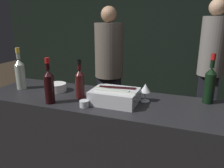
{
  "coord_description": "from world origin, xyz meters",
  "views": [
    {
      "loc": [
        0.56,
        -1.17,
        1.56
      ],
      "look_at": [
        0.0,
        0.32,
        1.08
      ],
      "focal_mm": 35.0,
      "sensor_mm": 36.0,
      "label": 1
    }
  ],
  "objects_px": {
    "bowl_white": "(57,87)",
    "candle_votive": "(84,104)",
    "rose_wine_bottle": "(20,72)",
    "person_blond_tee": "(211,61)",
    "ice_bin_with_bottles": "(115,95)",
    "red_wine_bottle_burgundy": "(210,84)",
    "wine_glass": "(145,89)",
    "red_wine_bottle_black_foil": "(80,82)",
    "red_wine_bottle_tall": "(49,85)",
    "person_in_hoodie": "(109,65)"
  },
  "relations": [
    {
      "from": "red_wine_bottle_tall",
      "to": "person_blond_tee",
      "type": "bearing_deg",
      "value": 57.58
    },
    {
      "from": "person_in_hoodie",
      "to": "ice_bin_with_bottles",
      "type": "bearing_deg",
      "value": 101.78
    },
    {
      "from": "candle_votive",
      "to": "red_wine_bottle_black_foil",
      "type": "relative_size",
      "value": 0.22
    },
    {
      "from": "bowl_white",
      "to": "red_wine_bottle_tall",
      "type": "relative_size",
      "value": 0.48
    },
    {
      "from": "rose_wine_bottle",
      "to": "red_wine_bottle_tall",
      "type": "distance_m",
      "value": 0.5
    },
    {
      "from": "bowl_white",
      "to": "candle_votive",
      "type": "xyz_separation_m",
      "value": [
        0.39,
        -0.24,
        -0.01
      ]
    },
    {
      "from": "rose_wine_bottle",
      "to": "red_wine_bottle_black_foil",
      "type": "height_order",
      "value": "rose_wine_bottle"
    },
    {
      "from": "wine_glass",
      "to": "red_wine_bottle_tall",
      "type": "relative_size",
      "value": 0.4
    },
    {
      "from": "red_wine_bottle_burgundy",
      "to": "person_in_hoodie",
      "type": "distance_m",
      "value": 1.65
    },
    {
      "from": "rose_wine_bottle",
      "to": "red_wine_bottle_burgundy",
      "type": "xyz_separation_m",
      "value": [
        1.54,
        0.2,
        0.0
      ]
    },
    {
      "from": "candle_votive",
      "to": "person_blond_tee",
      "type": "height_order",
      "value": "person_blond_tee"
    },
    {
      "from": "bowl_white",
      "to": "red_wine_bottle_tall",
      "type": "bearing_deg",
      "value": -65.56
    },
    {
      "from": "red_wine_bottle_burgundy",
      "to": "person_blond_tee",
      "type": "height_order",
      "value": "person_blond_tee"
    },
    {
      "from": "candle_votive",
      "to": "person_blond_tee",
      "type": "bearing_deg",
      "value": 63.62
    },
    {
      "from": "candle_votive",
      "to": "person_in_hoodie",
      "type": "bearing_deg",
      "value": 104.53
    },
    {
      "from": "red_wine_bottle_tall",
      "to": "bowl_white",
      "type": "bearing_deg",
      "value": 114.44
    },
    {
      "from": "bowl_white",
      "to": "candle_votive",
      "type": "distance_m",
      "value": 0.46
    },
    {
      "from": "ice_bin_with_bottles",
      "to": "red_wine_bottle_black_foil",
      "type": "relative_size",
      "value": 1.12
    },
    {
      "from": "ice_bin_with_bottles",
      "to": "wine_glass",
      "type": "relative_size",
      "value": 2.5
    },
    {
      "from": "candle_votive",
      "to": "person_blond_tee",
      "type": "xyz_separation_m",
      "value": [
        0.92,
        1.85,
        0.04
      ]
    },
    {
      "from": "ice_bin_with_bottles",
      "to": "candle_votive",
      "type": "xyz_separation_m",
      "value": [
        -0.18,
        -0.15,
        -0.03
      ]
    },
    {
      "from": "bowl_white",
      "to": "red_wine_bottle_tall",
      "type": "xyz_separation_m",
      "value": [
        0.12,
        -0.26,
        0.1
      ]
    },
    {
      "from": "wine_glass",
      "to": "red_wine_bottle_tall",
      "type": "height_order",
      "value": "red_wine_bottle_tall"
    },
    {
      "from": "bowl_white",
      "to": "red_wine_bottle_burgundy",
      "type": "bearing_deg",
      "value": 7.09
    },
    {
      "from": "ice_bin_with_bottles",
      "to": "bowl_white",
      "type": "bearing_deg",
      "value": 170.63
    },
    {
      "from": "rose_wine_bottle",
      "to": "person_blond_tee",
      "type": "distance_m",
      "value": 2.34
    },
    {
      "from": "person_in_hoodie",
      "to": "person_blond_tee",
      "type": "relative_size",
      "value": 0.95
    },
    {
      "from": "ice_bin_with_bottles",
      "to": "red_wine_bottle_black_foil",
      "type": "xyz_separation_m",
      "value": [
        -0.29,
        0.01,
        0.07
      ]
    },
    {
      "from": "ice_bin_with_bottles",
      "to": "person_blond_tee",
      "type": "distance_m",
      "value": 1.86
    },
    {
      "from": "candle_votive",
      "to": "red_wine_bottle_tall",
      "type": "bearing_deg",
      "value": -175.97
    },
    {
      "from": "person_in_hoodie",
      "to": "person_blond_tee",
      "type": "distance_m",
      "value": 1.36
    },
    {
      "from": "rose_wine_bottle",
      "to": "red_wine_bottle_tall",
      "type": "bearing_deg",
      "value": -24.85
    },
    {
      "from": "wine_glass",
      "to": "red_wine_bottle_burgundy",
      "type": "distance_m",
      "value": 0.46
    },
    {
      "from": "ice_bin_with_bottles",
      "to": "person_in_hoodie",
      "type": "xyz_separation_m",
      "value": [
        -0.56,
        1.35,
        -0.06
      ]
    },
    {
      "from": "wine_glass",
      "to": "person_in_hoodie",
      "type": "distance_m",
      "value": 1.46
    },
    {
      "from": "ice_bin_with_bottles",
      "to": "person_in_hoodie",
      "type": "relative_size",
      "value": 0.2
    },
    {
      "from": "bowl_white",
      "to": "wine_glass",
      "type": "height_order",
      "value": "wine_glass"
    },
    {
      "from": "bowl_white",
      "to": "wine_glass",
      "type": "distance_m",
      "value": 0.77
    },
    {
      "from": "bowl_white",
      "to": "rose_wine_bottle",
      "type": "relative_size",
      "value": 0.44
    },
    {
      "from": "wine_glass",
      "to": "person_blond_tee",
      "type": "bearing_deg",
      "value": 71.25
    },
    {
      "from": "ice_bin_with_bottles",
      "to": "red_wine_bottle_burgundy",
      "type": "xyz_separation_m",
      "value": [
        0.64,
        0.24,
        0.09
      ]
    },
    {
      "from": "red_wine_bottle_tall",
      "to": "red_wine_bottle_burgundy",
      "type": "bearing_deg",
      "value": 20.53
    },
    {
      "from": "candle_votive",
      "to": "red_wine_bottle_black_foil",
      "type": "distance_m",
      "value": 0.22
    },
    {
      "from": "rose_wine_bottle",
      "to": "person_blond_tee",
      "type": "relative_size",
      "value": 0.2
    },
    {
      "from": "red_wine_bottle_burgundy",
      "to": "person_blond_tee",
      "type": "relative_size",
      "value": 0.2
    },
    {
      "from": "rose_wine_bottle",
      "to": "red_wine_bottle_black_foil",
      "type": "distance_m",
      "value": 0.61
    },
    {
      "from": "ice_bin_with_bottles",
      "to": "wine_glass",
      "type": "height_order",
      "value": "wine_glass"
    },
    {
      "from": "person_blond_tee",
      "to": "red_wine_bottle_burgundy",
      "type": "bearing_deg",
      "value": -172.76
    },
    {
      "from": "bowl_white",
      "to": "person_in_hoodie",
      "type": "distance_m",
      "value": 1.26
    },
    {
      "from": "red_wine_bottle_tall",
      "to": "person_in_hoodie",
      "type": "distance_m",
      "value": 1.53
    }
  ]
}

